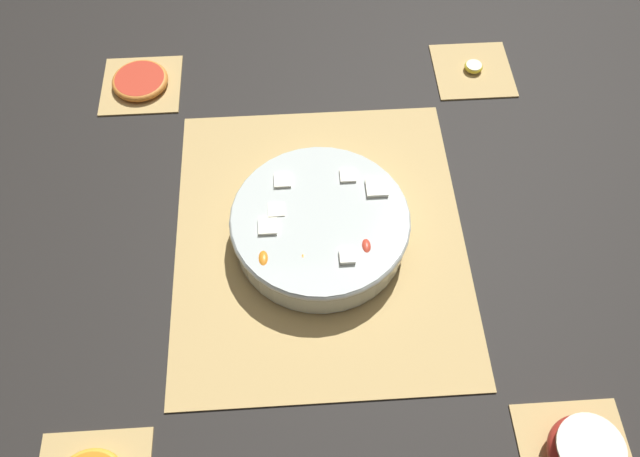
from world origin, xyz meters
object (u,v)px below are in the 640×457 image
(banana_coin_single, at_px, (474,67))
(fruit_salad_bowl, at_px, (320,225))
(grapefruit_slice, at_px, (140,81))
(apple_half, at_px, (585,452))

(banana_coin_single, bearing_deg, fruit_salad_bowl, -41.47)
(banana_coin_single, height_order, grapefruit_slice, grapefruit_slice)
(fruit_salad_bowl, xyz_separation_m, banana_coin_single, (-0.32, 0.29, -0.03))
(fruit_salad_bowl, distance_m, apple_half, 0.43)
(grapefruit_slice, bearing_deg, banana_coin_single, 90.00)
(apple_half, relative_size, grapefruit_slice, 0.90)
(fruit_salad_bowl, height_order, grapefruit_slice, fruit_salad_bowl)
(fruit_salad_bowl, relative_size, banana_coin_single, 8.00)
(apple_half, bearing_deg, fruit_salad_bowl, -138.43)
(banana_coin_single, bearing_deg, apple_half, 0.00)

